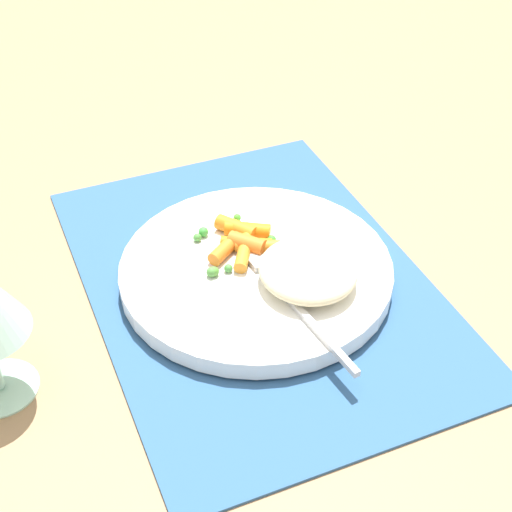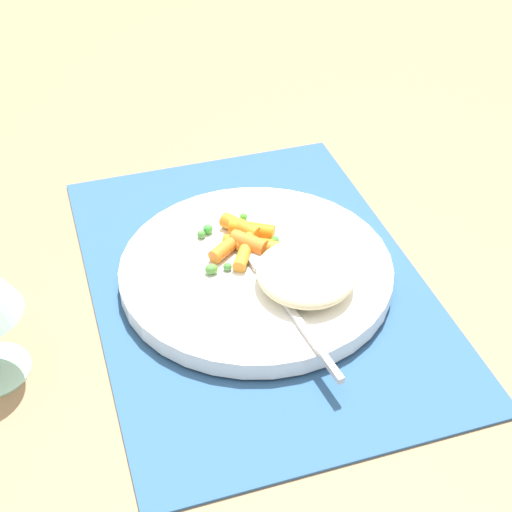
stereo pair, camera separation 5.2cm
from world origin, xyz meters
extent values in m
plane|color=#997551|center=(0.00, 0.00, 0.00)|extent=(2.40, 2.40, 0.00)
cube|color=#2D5684|center=(0.00, 0.00, 0.00)|extent=(0.44, 0.31, 0.01)
cylinder|color=white|center=(0.00, 0.00, 0.01)|extent=(0.26, 0.26, 0.02)
ellipsoid|color=beige|center=(-0.04, -0.03, 0.04)|extent=(0.09, 0.09, 0.03)
cylinder|color=orange|center=(0.04, -0.01, 0.03)|extent=(0.04, 0.05, 0.01)
cylinder|color=orange|center=(0.02, 0.00, 0.03)|extent=(0.03, 0.05, 0.01)
cylinder|color=orange|center=(0.02, 0.01, 0.03)|extent=(0.05, 0.04, 0.01)
cylinder|color=orange|center=(0.03, 0.02, 0.03)|extent=(0.04, 0.04, 0.01)
cylinder|color=orange|center=(0.05, 0.00, 0.03)|extent=(0.04, 0.04, 0.02)
cylinder|color=orange|center=(0.02, 0.00, 0.03)|extent=(0.04, 0.04, 0.02)
cylinder|color=orange|center=(0.02, -0.01, 0.03)|extent=(0.03, 0.05, 0.01)
sphere|color=green|center=(0.07, -0.01, 0.03)|extent=(0.01, 0.01, 0.01)
sphere|color=green|center=(0.02, -0.03, 0.03)|extent=(0.01, 0.01, 0.01)
sphere|color=green|center=(0.05, -0.02, 0.03)|extent=(0.01, 0.01, 0.01)
sphere|color=#4A943E|center=(0.06, 0.04, 0.03)|extent=(0.01, 0.01, 0.01)
sphere|color=#4A9240|center=(0.00, 0.03, 0.03)|extent=(0.01, 0.01, 0.01)
sphere|color=green|center=(0.06, 0.03, 0.03)|extent=(0.01, 0.01, 0.01)
sphere|color=#509235|center=(0.00, 0.04, 0.03)|extent=(0.01, 0.01, 0.01)
sphere|color=#529A46|center=(0.02, -0.01, 0.03)|extent=(0.01, 0.01, 0.01)
sphere|color=#4E913D|center=(0.00, 0.04, 0.03)|extent=(0.01, 0.01, 0.01)
cube|color=silver|center=(0.01, 0.00, 0.03)|extent=(0.05, 0.02, 0.01)
cube|color=silver|center=(-0.09, -0.01, 0.03)|extent=(0.15, 0.02, 0.01)
camera|label=1|loc=(-0.52, 0.22, 0.49)|focal=54.30mm
camera|label=2|loc=(-0.54, 0.17, 0.49)|focal=54.30mm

